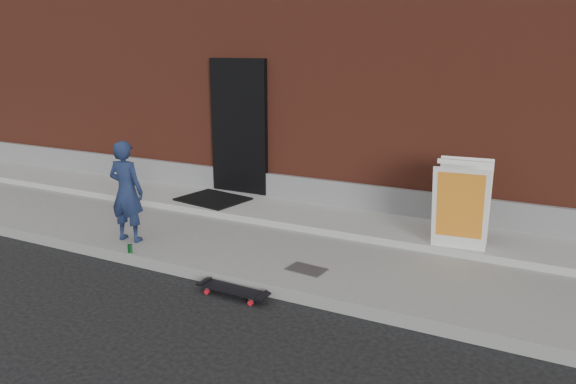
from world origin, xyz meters
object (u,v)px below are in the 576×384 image
Objects in this scene: pizza_sign at (462,204)px; soda_can at (130,249)px; child at (126,191)px; skateboard at (233,290)px.

soda_can is at bearing -152.76° from pizza_sign.
child is 2.26m from skateboard.
skateboard is 0.77× the size of pizza_sign.
child is 4.37m from pizza_sign.
child is 1.24× the size of pizza_sign.
child reaches higher than pizza_sign.
child reaches higher than skateboard.
skateboard is at bearing 158.16° from child.
pizza_sign is (4.08, 1.55, -0.03)m from child.
pizza_sign is at bearing -164.97° from child.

